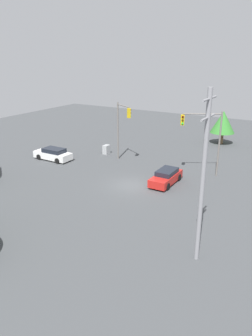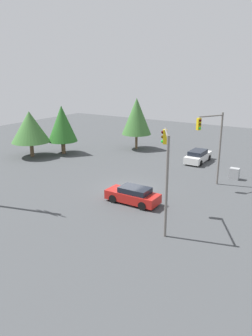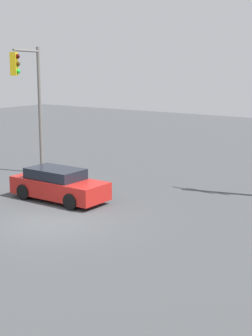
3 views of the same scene
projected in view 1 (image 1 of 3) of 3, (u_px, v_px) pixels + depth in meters
ground_plane at (133, 185)px, 32.05m from camera, size 80.00×80.00×0.00m
sedan_red at (166, 177)px, 32.26m from camera, size 4.49×1.88×1.41m
sedan_white at (53, 154)px, 39.48m from camera, size 1.94×4.75×1.46m
traffic_signal_main at (205, 133)px, 33.02m from camera, size 2.22×3.71×6.80m
traffic_signal_cross at (122, 123)px, 37.72m from camera, size 1.67×2.61×6.89m
utility_pole_tall at (203, 176)px, 18.80m from camera, size 2.20×0.28×10.56m
electrical_cabinet at (106, 149)px, 41.87m from camera, size 0.92×0.63×1.15m
tree_right at (223, 122)px, 45.65m from camera, size 3.37×3.37×4.68m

